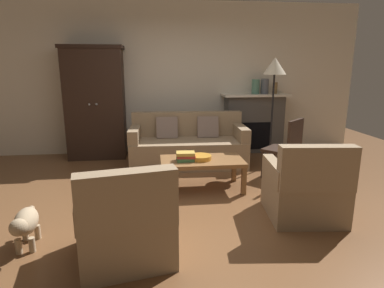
{
  "coord_description": "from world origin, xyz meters",
  "views": [
    {
      "loc": [
        -0.38,
        -3.73,
        1.63
      ],
      "look_at": [
        0.15,
        0.74,
        0.55
      ],
      "focal_mm": 30.34,
      "sensor_mm": 36.0,
      "label": 1
    }
  ],
  "objects_px": {
    "mantel_vase_jade": "(256,87)",
    "side_chair_wooden": "(287,145)",
    "fireplace": "(254,122)",
    "mantel_vase_slate": "(265,86)",
    "mantel_vase_bronze": "(275,88)",
    "armchair_near_left": "(125,225)",
    "armchair_near_right": "(305,190)",
    "book_stack": "(186,156)",
    "coffee_table": "(202,163)",
    "dog": "(25,223)",
    "armoire": "(96,103)",
    "floor_lamp": "(274,73)",
    "fruit_bowl": "(200,157)",
    "couch": "(188,146)"
  },
  "relations": [
    {
      "from": "couch",
      "to": "mantel_vase_jade",
      "type": "relative_size",
      "value": 7.15
    },
    {
      "from": "fruit_bowl",
      "to": "book_stack",
      "type": "distance_m",
      "value": 0.2
    },
    {
      "from": "armchair_near_left",
      "to": "armchair_near_right",
      "type": "xyz_separation_m",
      "value": [
        1.88,
        0.57,
        0.0
      ]
    },
    {
      "from": "mantel_vase_bronze",
      "to": "armchair_near_left",
      "type": "height_order",
      "value": "mantel_vase_bronze"
    },
    {
      "from": "fireplace",
      "to": "armchair_near_left",
      "type": "relative_size",
      "value": 1.4
    },
    {
      "from": "armchair_near_right",
      "to": "mantel_vase_jade",
      "type": "bearing_deg",
      "value": 83.79
    },
    {
      "from": "fruit_bowl",
      "to": "armchair_near_right",
      "type": "height_order",
      "value": "armchair_near_right"
    },
    {
      "from": "fruit_bowl",
      "to": "book_stack",
      "type": "relative_size",
      "value": 1.14
    },
    {
      "from": "armchair_near_right",
      "to": "fireplace",
      "type": "bearing_deg",
      "value": 83.83
    },
    {
      "from": "coffee_table",
      "to": "dog",
      "type": "relative_size",
      "value": 1.92
    },
    {
      "from": "armchair_near_left",
      "to": "side_chair_wooden",
      "type": "bearing_deg",
      "value": 39.69
    },
    {
      "from": "armoire",
      "to": "mantel_vase_slate",
      "type": "xyz_separation_m",
      "value": [
        3.13,
        0.06,
        0.27
      ]
    },
    {
      "from": "mantel_vase_jade",
      "to": "fireplace",
      "type": "bearing_deg",
      "value": 90.0
    },
    {
      "from": "mantel_vase_jade",
      "to": "armchair_near_right",
      "type": "relative_size",
      "value": 0.31
    },
    {
      "from": "fireplace",
      "to": "mantel_vase_slate",
      "type": "xyz_separation_m",
      "value": [
        0.18,
        -0.02,
        0.69
      ]
    },
    {
      "from": "fruit_bowl",
      "to": "floor_lamp",
      "type": "distance_m",
      "value": 1.92
    },
    {
      "from": "fruit_bowl",
      "to": "book_stack",
      "type": "height_order",
      "value": "book_stack"
    },
    {
      "from": "fireplace",
      "to": "fruit_bowl",
      "type": "bearing_deg",
      "value": -124.6
    },
    {
      "from": "armoire",
      "to": "couch",
      "type": "height_order",
      "value": "armoire"
    },
    {
      "from": "book_stack",
      "to": "coffee_table",
      "type": "bearing_deg",
      "value": 12.15
    },
    {
      "from": "fireplace",
      "to": "floor_lamp",
      "type": "xyz_separation_m",
      "value": [
        -0.03,
        -1.02,
        0.96
      ]
    },
    {
      "from": "mantel_vase_slate",
      "to": "floor_lamp",
      "type": "bearing_deg",
      "value": -101.66
    },
    {
      "from": "floor_lamp",
      "to": "side_chair_wooden",
      "type": "bearing_deg",
      "value": -88.52
    },
    {
      "from": "dog",
      "to": "armchair_near_left",
      "type": "bearing_deg",
      "value": -17.21
    },
    {
      "from": "floor_lamp",
      "to": "dog",
      "type": "distance_m",
      "value": 3.98
    },
    {
      "from": "mantel_vase_slate",
      "to": "dog",
      "type": "xyz_separation_m",
      "value": [
        -3.29,
        -3.16,
        -1.02
      ]
    },
    {
      "from": "book_stack",
      "to": "armchair_near_left",
      "type": "bearing_deg",
      "value": -114.03
    },
    {
      "from": "armchair_near_left",
      "to": "armchair_near_right",
      "type": "bearing_deg",
      "value": 16.95
    },
    {
      "from": "couch",
      "to": "dog",
      "type": "relative_size",
      "value": 3.41
    },
    {
      "from": "armoire",
      "to": "armchair_near_left",
      "type": "bearing_deg",
      "value": -77.43
    },
    {
      "from": "mantel_vase_jade",
      "to": "armchair_near_right",
      "type": "xyz_separation_m",
      "value": [
        -0.31,
        -2.87,
        -0.94
      ]
    },
    {
      "from": "mantel_vase_bronze",
      "to": "armchair_near_right",
      "type": "relative_size",
      "value": 0.24
    },
    {
      "from": "couch",
      "to": "book_stack",
      "type": "xyz_separation_m",
      "value": [
        -0.16,
        -1.23,
        0.16
      ]
    },
    {
      "from": "mantel_vase_jade",
      "to": "side_chair_wooden",
      "type": "height_order",
      "value": "mantel_vase_jade"
    },
    {
      "from": "book_stack",
      "to": "fireplace",
      "type": "bearing_deg",
      "value": 52.12
    },
    {
      "from": "armchair_near_left",
      "to": "fireplace",
      "type": "bearing_deg",
      "value": 57.64
    },
    {
      "from": "fireplace",
      "to": "mantel_vase_bronze",
      "type": "distance_m",
      "value": 0.76
    },
    {
      "from": "armoire",
      "to": "couch",
      "type": "distance_m",
      "value": 1.85
    },
    {
      "from": "fireplace",
      "to": "dog",
      "type": "height_order",
      "value": "fireplace"
    },
    {
      "from": "armoire",
      "to": "armchair_near_right",
      "type": "distance_m",
      "value": 3.92
    },
    {
      "from": "mantel_vase_bronze",
      "to": "armchair_near_right",
      "type": "bearing_deg",
      "value": -103.56
    },
    {
      "from": "armoire",
      "to": "fruit_bowl",
      "type": "relative_size",
      "value": 6.74
    },
    {
      "from": "mantel_vase_bronze",
      "to": "floor_lamp",
      "type": "relative_size",
      "value": 0.12
    },
    {
      "from": "fruit_bowl",
      "to": "dog",
      "type": "bearing_deg",
      "value": -144.88
    },
    {
      "from": "fruit_bowl",
      "to": "floor_lamp",
      "type": "xyz_separation_m",
      "value": [
        1.3,
        0.9,
        1.08
      ]
    },
    {
      "from": "mantel_vase_bronze",
      "to": "side_chair_wooden",
      "type": "distance_m",
      "value": 1.83
    },
    {
      "from": "armchair_near_right",
      "to": "side_chair_wooden",
      "type": "height_order",
      "value": "side_chair_wooden"
    },
    {
      "from": "fireplace",
      "to": "book_stack",
      "type": "distance_m",
      "value": 2.48
    },
    {
      "from": "fireplace",
      "to": "dog",
      "type": "bearing_deg",
      "value": -134.39
    },
    {
      "from": "book_stack",
      "to": "side_chair_wooden",
      "type": "bearing_deg",
      "value": 11.49
    }
  ]
}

